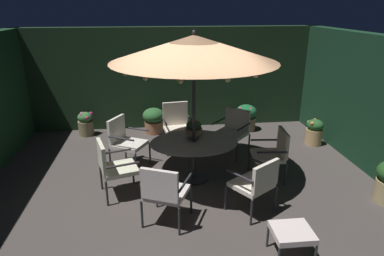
{
  "coord_description": "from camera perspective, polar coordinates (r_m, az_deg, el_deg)",
  "views": [
    {
      "loc": [
        -0.49,
        -5.22,
        3.09
      ],
      "look_at": [
        0.2,
        0.64,
        0.91
      ],
      "focal_mm": 31.5,
      "sensor_mm": 36.0,
      "label": 1
    }
  ],
  "objects": [
    {
      "name": "centerpiece_planter",
      "position": [
        6.16,
        0.31,
        0.0
      ],
      "size": [
        0.31,
        0.31,
        0.37
      ],
      "color": "#876A50",
      "rests_on": "patio_dining_table"
    },
    {
      "name": "patio_chair_south",
      "position": [
        7.48,
        -2.6,
        0.82
      ],
      "size": [
        0.69,
        0.64,
        1.05
      ],
      "color": "#2F2B33",
      "rests_on": "ground_plane"
    },
    {
      "name": "potted_plant_left_far",
      "position": [
        8.56,
        -6.52,
        1.42
      ],
      "size": [
        0.54,
        0.54,
        0.65
      ],
      "color": "#A16A49",
      "rests_on": "ground_plane"
    },
    {
      "name": "potted_plant_back_right",
      "position": [
        8.77,
        -17.56,
        0.74
      ],
      "size": [
        0.38,
        0.37,
        0.6
      ],
      "color": "#7D724F",
      "rests_on": "ground_plane"
    },
    {
      "name": "patio_chair_north",
      "position": [
        4.93,
        -4.73,
        -10.48
      ],
      "size": [
        0.79,
        0.78,
        0.98
      ],
      "color": "#282C2E",
      "rests_on": "ground_plane"
    },
    {
      "name": "patio_chair_east",
      "position": [
        6.38,
        13.58,
        -3.81
      ],
      "size": [
        0.64,
        0.67,
        0.95
      ],
      "color": "#2A2F30",
      "rests_on": "ground_plane"
    },
    {
      "name": "patio_dining_table",
      "position": [
        6.14,
        0.3,
        -3.39
      ],
      "size": [
        1.59,
        1.27,
        0.75
      ],
      "color": "#322F35",
      "rests_on": "ground_plane"
    },
    {
      "name": "potted_plant_front_corner",
      "position": [
        8.29,
        19.99,
        -0.6
      ],
      "size": [
        0.38,
        0.38,
        0.61
      ],
      "color": "tan",
      "rests_on": "ground_plane"
    },
    {
      "name": "patio_chair_west",
      "position": [
        5.79,
        -13.22,
        -6.07
      ],
      "size": [
        0.75,
        0.75,
        0.99
      ],
      "color": "#2E292B",
      "rests_on": "ground_plane"
    },
    {
      "name": "patio_chair_northeast",
      "position": [
        5.28,
        10.85,
        -8.94
      ],
      "size": [
        0.81,
        0.8,
        0.92
      ],
      "color": "#292831",
      "rests_on": "ground_plane"
    },
    {
      "name": "patio_umbrella",
      "position": [
        5.67,
        0.34,
        13.28
      ],
      "size": [
        2.81,
        2.81,
        2.7
      ],
      "color": "#322A31",
      "rests_on": "ground_plane"
    },
    {
      "name": "ottoman_footrest",
      "position": [
        4.65,
        16.59,
        -16.72
      ],
      "size": [
        0.51,
        0.47,
        0.41
      ],
      "color": "#292D2D",
      "rests_on": "ground_plane"
    },
    {
      "name": "hedge_backdrop_rear",
      "position": [
        8.86,
        -3.5,
        8.46
      ],
      "size": [
        7.71,
        0.3,
        2.57
      ],
      "primitive_type": "cube",
      "color": "#1B311C",
      "rests_on": "ground_plane"
    },
    {
      "name": "potted_plant_left_near",
      "position": [
        8.82,
        9.13,
        1.87
      ],
      "size": [
        0.53,
        0.53,
        0.67
      ],
      "color": "#7B614F",
      "rests_on": "ground_plane"
    },
    {
      "name": "patio_chair_southeast",
      "position": [
        7.31,
        7.01,
        -0.06
      ],
      "size": [
        0.87,
        0.86,
        0.97
      ],
      "color": "#2C2E2B",
      "rests_on": "ground_plane"
    },
    {
      "name": "patio_chair_southwest",
      "position": [
        6.79,
        -11.33,
        -1.83
      ],
      "size": [
        0.81,
        0.8,
        1.01
      ],
      "color": "#29292F",
      "rests_on": "ground_plane"
    },
    {
      "name": "ground_plane",
      "position": [
        6.09,
        -1.22,
        -10.36
      ],
      "size": [
        7.71,
        7.19,
        0.02
      ],
      "primitive_type": "cube",
      "color": "#453E3A"
    }
  ]
}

